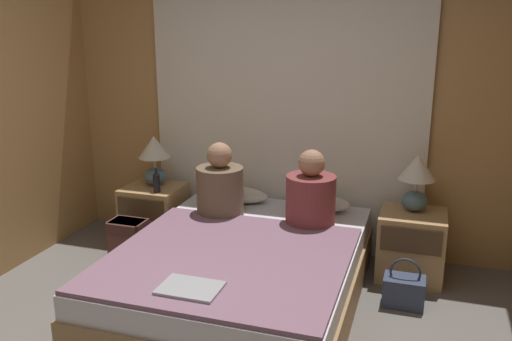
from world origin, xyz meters
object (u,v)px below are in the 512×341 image
(person_left_in_bed, at_px, (220,187))
(beer_bottle_on_left_stand, at_px, (157,183))
(lamp_left, at_px, (154,155))
(laptop_on_bed, at_px, (190,288))
(lamp_right, at_px, (417,177))
(nightstand_left, at_px, (154,214))
(person_right_in_bed, at_px, (311,196))
(handbag_on_floor, at_px, (404,290))
(pillow_right, at_px, (317,203))
(bed, at_px, (242,274))
(backpack_on_floor, at_px, (129,238))
(nightstand_right, at_px, (411,245))
(pillow_left, at_px, (237,195))

(person_left_in_bed, xyz_separation_m, beer_bottle_on_left_stand, (-0.64, 0.15, -0.07))
(lamp_left, xyz_separation_m, laptop_on_bed, (1.07, -1.61, -0.32))
(lamp_left, relative_size, lamp_right, 1.00)
(nightstand_left, distance_m, person_right_in_bed, 1.57)
(nightstand_left, distance_m, laptop_on_bed, 1.90)
(person_left_in_bed, distance_m, handbag_on_floor, 1.58)
(person_right_in_bed, xyz_separation_m, handbag_on_floor, (0.73, -0.20, -0.56))
(pillow_right, distance_m, laptop_on_bed, 1.68)
(bed, relative_size, lamp_right, 4.68)
(person_left_in_bed, relative_size, laptop_on_bed, 1.70)
(beer_bottle_on_left_stand, bearing_deg, pillow_right, 8.60)
(beer_bottle_on_left_stand, xyz_separation_m, backpack_on_floor, (-0.12, -0.31, -0.41))
(nightstand_left, bearing_deg, lamp_left, 90.00)
(lamp_left, bearing_deg, person_right_in_bed, -12.82)
(lamp_left, xyz_separation_m, person_right_in_bed, (1.49, -0.34, -0.12))
(lamp_right, bearing_deg, nightstand_right, -90.00)
(bed, bearing_deg, person_right_in_bed, 53.90)
(pillow_right, height_order, person_right_in_bed, person_right_in_bed)
(lamp_left, bearing_deg, pillow_right, 0.79)
(backpack_on_floor, relative_size, handbag_on_floor, 1.01)
(nightstand_right, bearing_deg, bed, -144.75)
(pillow_right, bearing_deg, pillow_left, 180.00)
(pillow_left, relative_size, backpack_on_floor, 1.49)
(nightstand_right, distance_m, backpack_on_floor, 2.28)
(pillow_right, relative_size, person_left_in_bed, 0.91)
(person_right_in_bed, relative_size, handbag_on_floor, 1.63)
(nightstand_right, xyz_separation_m, pillow_right, (-0.77, 0.08, 0.24))
(person_right_in_bed, bearing_deg, handbag_on_floor, -15.41)
(person_right_in_bed, bearing_deg, lamp_right, 24.38)
(bed, height_order, backpack_on_floor, bed)
(bed, distance_m, backpack_on_floor, 1.18)
(lamp_left, height_order, pillow_right, lamp_left)
(nightstand_right, distance_m, handbag_on_floor, 0.51)
(pillow_right, bearing_deg, handbag_on_floor, -36.72)
(backpack_on_floor, bearing_deg, nightstand_right, 11.03)
(nightstand_right, distance_m, pillow_left, 1.49)
(person_left_in_bed, bearing_deg, nightstand_right, 10.77)
(lamp_right, height_order, backpack_on_floor, lamp_right)
(person_right_in_bed, xyz_separation_m, beer_bottle_on_left_stand, (-1.38, 0.15, -0.07))
(beer_bottle_on_left_stand, bearing_deg, lamp_right, 4.98)
(nightstand_left, height_order, person_right_in_bed, person_right_in_bed)
(nightstand_left, xyz_separation_m, pillow_right, (1.47, 0.08, 0.24))
(nightstand_left, distance_m, person_left_in_bed, 0.91)
(nightstand_left, distance_m, beer_bottle_on_left_stand, 0.38)
(nightstand_left, height_order, beer_bottle_on_left_stand, beer_bottle_on_left_stand)
(nightstand_left, height_order, laptop_on_bed, nightstand_left)
(pillow_left, height_order, laptop_on_bed, pillow_left)
(nightstand_left, xyz_separation_m, person_right_in_bed, (1.49, -0.28, 0.41))
(lamp_left, distance_m, beer_bottle_on_left_stand, 0.29)
(pillow_left, height_order, pillow_right, same)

